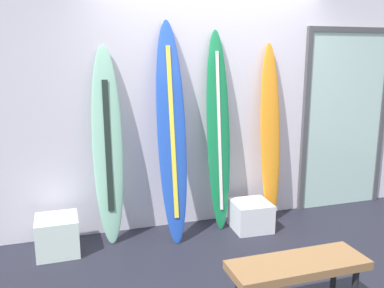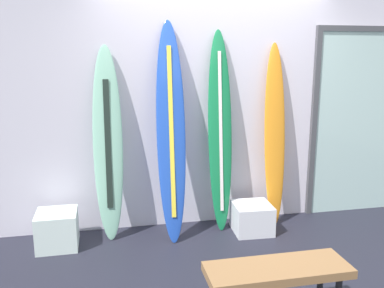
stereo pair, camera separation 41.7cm
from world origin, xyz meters
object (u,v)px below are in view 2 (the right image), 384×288
Objects in this scene: surfboard_sunset at (275,137)px; glass_door at (357,119)px; surfboard_seafoam at (108,145)px; bench at (277,274)px; display_block_center at (57,229)px; surfboard_emerald at (220,132)px; surfboard_cobalt at (171,132)px; display_block_left at (252,218)px.

surfboard_sunset is 1.09m from glass_door.
surfboard_seafoam is 1.77m from surfboard_sunset.
glass_door is 2.65m from bench.
glass_door reaches higher than surfboard_seafoam.
glass_door is (3.35, 0.31, 0.93)m from display_block_center.
display_block_center is 2.25m from bench.
glass_door is at bearing 3.09° from surfboard_seafoam.
glass_door is (1.07, 0.15, 0.14)m from surfboard_sunset.
surfboard_emerald is 0.98× the size of glass_door.
display_block_center is 0.39× the size of bench.
glass_door is at bearing 6.42° from surfboard_cobalt.
surfboard_sunset is 0.92× the size of glass_door.
display_block_left is 1.05× the size of display_block_center.
glass_door reaches higher than surfboard_emerald.
surfboard_sunset is 5.07× the size of display_block_center.
surfboard_emerald reaches higher than surfboard_seafoam.
display_block_left is at bearing -7.34° from surfboard_cobalt.
surfboard_seafoam is at bearing -176.91° from glass_door.
display_block_center is at bearing -163.41° from surfboard_seafoam.
surfboard_cobalt is 5.62× the size of display_block_center.
display_block_left is 0.41× the size of bench.
surfboard_cobalt is at bearing -8.88° from surfboard_seafoam.
surfboard_seafoam is 0.93× the size of surfboard_emerald.
surfboard_sunset reaches higher than bench.
surfboard_seafoam is at bearing 16.59° from display_block_center.
glass_door is (2.22, 0.25, 0.02)m from surfboard_cobalt.
surfboard_sunset is at bearing 0.73° from surfboard_emerald.
surfboard_sunset is 2.00× the size of bench.
surfboard_emerald is at bearing 87.86° from bench.
display_block_center is (-1.67, -0.15, -0.87)m from surfboard_emerald.
surfboard_seafoam is at bearing 179.98° from surfboard_emerald.
display_block_center is at bearing 178.54° from display_block_left.
glass_door reaches higher than display_block_left.
surfboard_sunset is 0.90m from display_block_left.
surfboard_cobalt is at bearing 106.17° from bench.
surfboard_emerald is 0.62m from surfboard_sunset.
surfboard_seafoam reaches higher than display_block_left.
display_block_left is at bearing -1.46° from display_block_center.
surfboard_seafoam is at bearing 172.01° from display_block_left.
surfboard_cobalt reaches higher than glass_door.
glass_door is 2.18× the size of bench.
surfboard_emerald is 1.89m from display_block_center.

